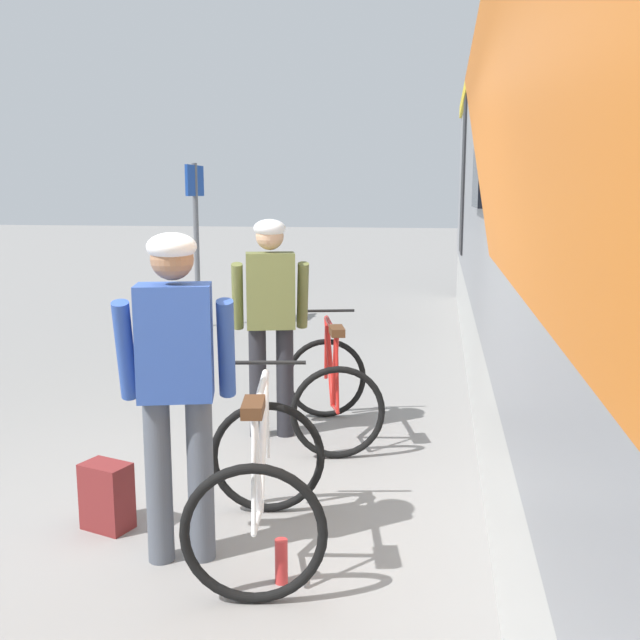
{
  "coord_description": "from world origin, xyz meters",
  "views": [
    {
      "loc": [
        1.39,
        -3.72,
        1.95
      ],
      "look_at": [
        0.54,
        1.37,
        1.05
      ],
      "focal_mm": 40.5,
      "sensor_mm": 36.0,
      "label": 1
    }
  ],
  "objects_px": {
    "cyclist_near_in_blue": "(176,370)",
    "backpack_on_platform": "(107,496)",
    "cyclist_far_in_olive": "(271,309)",
    "bicycle_near_white": "(261,483)",
    "water_bottle_near_the_bikes": "(281,561)",
    "platform_sign_post": "(196,217)",
    "bicycle_far_red": "(331,389)"
  },
  "relations": [
    {
      "from": "platform_sign_post",
      "to": "backpack_on_platform",
      "type": "bearing_deg",
      "value": -75.64
    },
    {
      "from": "platform_sign_post",
      "to": "water_bottle_near_the_bikes",
      "type": "bearing_deg",
      "value": -67.87
    },
    {
      "from": "backpack_on_platform",
      "to": "bicycle_far_red",
      "type": "bearing_deg",
      "value": 78.14
    },
    {
      "from": "backpack_on_platform",
      "to": "water_bottle_near_the_bikes",
      "type": "relative_size",
      "value": 1.71
    },
    {
      "from": "water_bottle_near_the_bikes",
      "to": "platform_sign_post",
      "type": "xyz_separation_m",
      "value": [
        -2.79,
        6.87,
        1.51
      ]
    },
    {
      "from": "water_bottle_near_the_bikes",
      "to": "backpack_on_platform",
      "type": "bearing_deg",
      "value": 159.52
    },
    {
      "from": "cyclist_near_in_blue",
      "to": "platform_sign_post",
      "type": "xyz_separation_m",
      "value": [
        -2.21,
        6.71,
        0.57
      ]
    },
    {
      "from": "bicycle_far_red",
      "to": "cyclist_near_in_blue",
      "type": "bearing_deg",
      "value": -103.17
    },
    {
      "from": "cyclist_near_in_blue",
      "to": "bicycle_near_white",
      "type": "height_order",
      "value": "cyclist_near_in_blue"
    },
    {
      "from": "bicycle_far_red",
      "to": "platform_sign_post",
      "type": "bearing_deg",
      "value": 120.5
    },
    {
      "from": "cyclist_near_in_blue",
      "to": "water_bottle_near_the_bikes",
      "type": "relative_size",
      "value": 7.54
    },
    {
      "from": "water_bottle_near_the_bikes",
      "to": "platform_sign_post",
      "type": "relative_size",
      "value": 0.1
    },
    {
      "from": "backpack_on_platform",
      "to": "water_bottle_near_the_bikes",
      "type": "xyz_separation_m",
      "value": [
        1.15,
        -0.43,
        -0.08
      ]
    },
    {
      "from": "water_bottle_near_the_bikes",
      "to": "platform_sign_post",
      "type": "height_order",
      "value": "platform_sign_post"
    },
    {
      "from": "backpack_on_platform",
      "to": "water_bottle_near_the_bikes",
      "type": "bearing_deg",
      "value": -2.63
    },
    {
      "from": "cyclist_near_in_blue",
      "to": "cyclist_far_in_olive",
      "type": "bearing_deg",
      "value": 89.64
    },
    {
      "from": "cyclist_near_in_blue",
      "to": "water_bottle_near_the_bikes",
      "type": "xyz_separation_m",
      "value": [
        0.59,
        -0.16,
        -0.94
      ]
    },
    {
      "from": "cyclist_near_in_blue",
      "to": "water_bottle_near_the_bikes",
      "type": "bearing_deg",
      "value": -14.94
    },
    {
      "from": "cyclist_near_in_blue",
      "to": "platform_sign_post",
      "type": "distance_m",
      "value": 7.09
    },
    {
      "from": "cyclist_far_in_olive",
      "to": "platform_sign_post",
      "type": "bearing_deg",
      "value": 115.53
    },
    {
      "from": "cyclist_near_in_blue",
      "to": "platform_sign_post",
      "type": "bearing_deg",
      "value": 108.21
    },
    {
      "from": "cyclist_far_in_olive",
      "to": "bicycle_near_white",
      "type": "bearing_deg",
      "value": -78.33
    },
    {
      "from": "bicycle_far_red",
      "to": "water_bottle_near_the_bikes",
      "type": "xyz_separation_m",
      "value": [
        0.09,
        -2.28,
        -0.28
      ]
    },
    {
      "from": "cyclist_near_in_blue",
      "to": "backpack_on_platform",
      "type": "xyz_separation_m",
      "value": [
        -0.56,
        0.27,
        -0.85
      ]
    },
    {
      "from": "bicycle_near_white",
      "to": "backpack_on_platform",
      "type": "bearing_deg",
      "value": 172.15
    },
    {
      "from": "cyclist_far_in_olive",
      "to": "bicycle_near_white",
      "type": "distance_m",
      "value": 2.07
    },
    {
      "from": "cyclist_far_in_olive",
      "to": "backpack_on_platform",
      "type": "xyz_separation_m",
      "value": [
        -0.57,
        -1.79,
        -0.85
      ]
    },
    {
      "from": "cyclist_near_in_blue",
      "to": "cyclist_far_in_olive",
      "type": "distance_m",
      "value": 2.06
    },
    {
      "from": "water_bottle_near_the_bikes",
      "to": "platform_sign_post",
      "type": "distance_m",
      "value": 7.57
    },
    {
      "from": "backpack_on_platform",
      "to": "platform_sign_post",
      "type": "bearing_deg",
      "value": 122.21
    },
    {
      "from": "cyclist_far_in_olive",
      "to": "backpack_on_platform",
      "type": "relative_size",
      "value": 4.4
    },
    {
      "from": "cyclist_near_in_blue",
      "to": "bicycle_near_white",
      "type": "bearing_deg",
      "value": 18.53
    }
  ]
}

